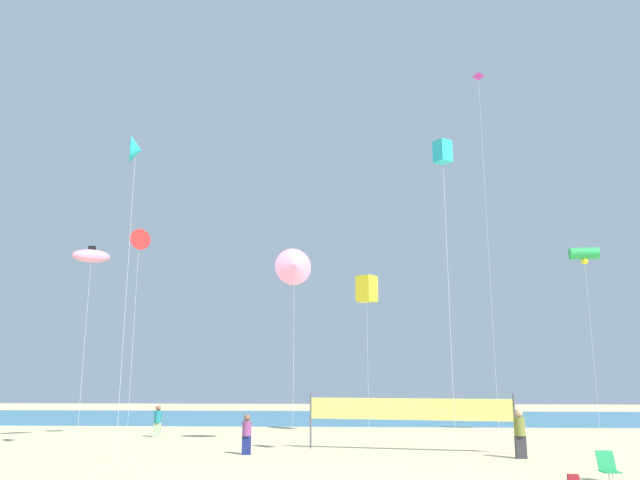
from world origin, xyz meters
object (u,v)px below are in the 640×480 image
(kite_pink_delta, at_px, (294,266))
(kite_magenta_diamond, at_px, (479,90))
(kite_red_delta, at_px, (139,240))
(kite_cyan_box, at_px, (443,153))
(folding_beach_chair, at_px, (608,466))
(kite_cyan_delta, at_px, (136,150))
(volleyball_net, at_px, (409,411))
(beachgoer_olive_shirt, at_px, (520,432))
(kite_pink_inflatable, at_px, (91,256))
(beachgoer_teal_shirt, at_px, (158,420))
(beach_handbag, at_px, (573,479))
(kite_yellow_box, at_px, (367,289))
(kite_green_tube, at_px, (584,254))
(beachgoer_plum_shirt, at_px, (247,433))

(kite_pink_delta, xyz_separation_m, kite_magenta_diamond, (10.31, 5.42, 11.37))
(kite_red_delta, xyz_separation_m, kite_cyan_box, (14.54, -8.82, 1.28))
(folding_beach_chair, bearing_deg, kite_cyan_delta, 126.78)
(kite_cyan_delta, bearing_deg, kite_red_delta, 106.59)
(folding_beach_chair, xyz_separation_m, volleyball_net, (-5.23, 7.97, 1.18))
(beachgoer_olive_shirt, xyz_separation_m, kite_cyan_delta, (-15.38, -1.53, 11.31))
(kite_pink_inflatable, relative_size, kite_magenta_diamond, 0.46)
(beachgoer_teal_shirt, height_order, kite_cyan_box, kite_cyan_box)
(folding_beach_chair, xyz_separation_m, kite_cyan_delta, (-16.52, 4.12, 11.84))
(beach_handbag, height_order, kite_pink_delta, kite_pink_delta)
(beach_handbag, bearing_deg, volleyball_net, 116.70)
(kite_yellow_box, bearing_deg, kite_magenta_diamond, -8.25)
(kite_green_tube, bearing_deg, kite_cyan_delta, -152.73)
(kite_cyan_delta, bearing_deg, beachgoer_plum_shirt, 25.94)
(beachgoer_teal_shirt, relative_size, kite_pink_delta, 0.18)
(kite_magenta_diamond, bearing_deg, beach_handbag, -94.24)
(kite_cyan_delta, xyz_separation_m, kite_pink_inflatable, (-4.18, 6.17, -3.26))
(beachgoer_plum_shirt, xyz_separation_m, volleyball_net, (6.72, 1.62, 0.79))
(kite_magenta_diamond, bearing_deg, beachgoer_plum_shirt, -145.44)
(beachgoer_olive_shirt, relative_size, kite_red_delta, 0.17)
(kite_pink_inflatable, distance_m, kite_yellow_box, 14.91)
(folding_beach_chair, bearing_deg, kite_magenta_diamond, 50.87)
(folding_beach_chair, xyz_separation_m, kite_pink_inflatable, (-20.71, 10.29, 8.58))
(volleyball_net, height_order, kite_yellow_box, kite_yellow_box)
(beach_handbag, bearing_deg, beachgoer_teal_shirt, 140.33)
(beachgoer_plum_shirt, bearing_deg, kite_yellow_box, 136.70)
(beach_handbag, distance_m, kite_pink_inflatable, 23.95)
(beachgoer_plum_shirt, bearing_deg, kite_pink_delta, 135.84)
(kite_red_delta, bearing_deg, beachgoer_teal_shirt, 72.98)
(beach_handbag, height_order, kite_yellow_box, kite_yellow_box)
(beach_handbag, xyz_separation_m, kite_pink_delta, (-9.21, 9.35, 8.11))
(volleyball_net, xyz_separation_m, kite_red_delta, (-13.43, 3.32, 8.41))
(kite_magenta_diamond, distance_m, kite_red_delta, 21.19)
(beachgoer_teal_shirt, height_order, kite_pink_delta, kite_pink_delta)
(kite_pink_inflatable, relative_size, kite_yellow_box, 1.10)
(beachgoer_olive_shirt, xyz_separation_m, kite_magenta_diamond, (1.12, 8.91, 18.61))
(kite_pink_delta, relative_size, kite_red_delta, 0.86)
(beach_handbag, distance_m, kite_pink_delta, 15.43)
(beachgoer_plum_shirt, xyz_separation_m, folding_beach_chair, (11.95, -6.34, -0.38))
(beachgoer_plum_shirt, xyz_separation_m, beach_handbag, (10.84, -6.56, -0.72))
(kite_pink_inflatable, bearing_deg, folding_beach_chair, -26.42)
(kite_magenta_diamond, xyz_separation_m, kite_cyan_box, (-4.10, -12.09, -8.27))
(kite_pink_delta, xyz_separation_m, kite_yellow_box, (3.54, 6.40, -0.24))
(beachgoer_olive_shirt, height_order, kite_green_tube, kite_green_tube)
(folding_beach_chair, bearing_deg, kite_cyan_box, 109.88)
(beachgoer_teal_shirt, distance_m, beachgoer_plum_shirt, 9.48)
(folding_beach_chair, bearing_deg, kite_pink_delta, 99.28)
(beachgoer_plum_shirt, bearing_deg, beach_handbag, 44.84)
(kite_magenta_diamond, bearing_deg, volleyball_net, -128.31)
(beachgoer_plum_shirt, bearing_deg, kite_pink_inflatable, -128.25)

